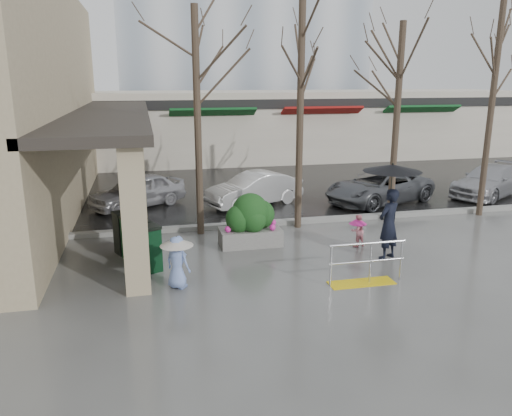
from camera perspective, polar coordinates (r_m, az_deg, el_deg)
name	(u,v)px	position (r m, az deg, el deg)	size (l,w,h in m)	color
ground	(295,269)	(12.93, 4.45, -7.01)	(120.00, 120.00, 0.00)	#51514F
street_asphalt	(199,151)	(34.00, -6.53, 6.52)	(120.00, 36.00, 0.01)	black
curb	(260,224)	(16.56, 0.41, -1.79)	(120.00, 0.30, 0.15)	gray
canopy_slab	(109,110)	(19.54, -16.48, 10.73)	(2.80, 18.00, 0.25)	#2D2823
pillar_front	(135,218)	(11.38, -13.72, -1.14)	(0.55, 0.55, 3.50)	tan
pillar_back	(136,168)	(17.73, -13.50, 4.46)	(0.55, 0.55, 3.50)	tan
storefront_row	(239,125)	(30.09, -1.93, 9.41)	(34.00, 6.74, 4.00)	beige
handrail	(365,268)	(12.22, 12.31, -6.75)	(1.90, 0.50, 1.03)	yellow
tree_west	(196,66)	(15.16, -6.87, 15.76)	(3.20, 3.20, 6.80)	#382B21
tree_midwest	(301,62)	(15.82, 5.20, 16.30)	(3.20, 3.20, 7.00)	#382B21
tree_mideast	(400,75)	(17.11, 16.10, 14.42)	(3.20, 3.20, 6.50)	#382B21
tree_east	(497,59)	(19.03, 25.85, 15.12)	(3.20, 3.20, 7.20)	#382B21
woman	(390,202)	(13.68, 15.09, 0.68)	(1.53, 1.53, 2.63)	black
child_pink	(358,228)	(14.73, 11.53, -2.29)	(0.55, 0.52, 0.96)	pink
child_blue	(177,257)	(11.71, -9.00, -5.54)	(0.78, 0.78, 1.26)	#7B96DB
planter	(250,220)	(14.51, -0.64, -1.43)	(1.78, 1.05, 1.56)	gray
news_boxes	(136,240)	(13.60, -13.52, -3.59)	(1.32, 2.16, 1.20)	#0B3218
car_a	(138,191)	(19.36, -13.38, 1.92)	(1.49, 3.70, 1.26)	#B1B1B6
car_b	(254,189)	(19.13, -0.22, 2.17)	(1.33, 3.82, 1.26)	silver
car_c	(379,187)	(20.08, 13.88, 2.34)	(2.09, 4.53, 1.26)	#5A5D61
car_d	(490,181)	(22.87, 25.21, 2.84)	(1.77, 4.34, 1.26)	#ABABB0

